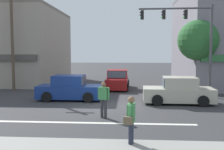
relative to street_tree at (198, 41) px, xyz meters
name	(u,v)px	position (x,y,z in m)	size (l,w,h in m)	color
ground_plane	(100,106)	(-6.65, -5.33, -3.89)	(120.00, 120.00, 0.00)	#333335
lane_marking_stripe	(91,123)	(-6.65, -8.83, -3.89)	(9.00, 0.24, 0.01)	silver
street_tree	(198,41)	(0.00, 0.00, 0.00)	(2.99, 2.99, 5.42)	#4C3823
utility_pole_near_left	(12,38)	(-14.20, 0.24, 0.26)	(1.40, 0.22, 8.01)	brown
utility_pole_far_right	(213,37)	(2.33, 3.98, 0.49)	(1.40, 0.22, 8.46)	brown
traffic_light_mast	(191,33)	(-0.92, -1.84, 0.41)	(4.89, 0.34, 6.20)	#47474C
sedan_waiting_far	(178,92)	(-2.12, -4.19, -3.18)	(4.15, 1.98, 1.58)	#B7B29E
sedan_crossing_rightbound	(70,89)	(-8.80, -3.50, -3.18)	(4.11, 1.89, 1.58)	navy
sedan_approaching_near	(117,80)	(-6.02, 1.78, -3.18)	(1.93, 4.13, 1.58)	maroon
pedestrian_foreground_with_bag	(131,119)	(-4.97, -11.71, -2.94)	(0.38, 0.67, 1.67)	#232838
pedestrian_mid_crossing	(104,98)	(-6.21, -7.90, -2.95)	(0.55, 0.31, 1.67)	#333338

